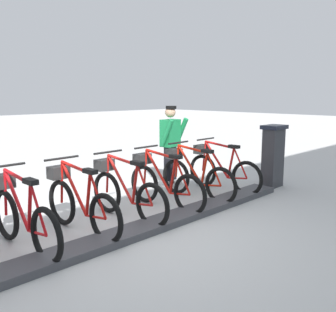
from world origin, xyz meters
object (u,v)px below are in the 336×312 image
object	(u,v)px
bike_docked_3	(125,192)
bike_docked_4	(79,202)
payment_kiosk	(273,155)
bike_docked_0	(221,169)
bike_docked_2	(163,183)
bike_docked_1	(194,175)
worker_near_rack	(171,142)
bike_docked_5	(21,216)

from	to	relation	value
bike_docked_3	bike_docked_4	world-z (taller)	same
payment_kiosk	bike_docked_0	bearing A→B (deg)	60.14
bike_docked_0	bike_docked_2	size ratio (longest dim) A/B	1.00
bike_docked_1	worker_near_rack	world-z (taller)	worker_near_rack
bike_docked_5	worker_near_rack	xyz separation A→B (m)	(1.04, -3.67, 0.48)
bike_docked_2	worker_near_rack	size ratio (longest dim) A/B	1.04
payment_kiosk	bike_docked_1	world-z (taller)	payment_kiosk
payment_kiosk	bike_docked_1	xyz separation A→B (m)	(0.57, 1.80, -0.24)
bike_docked_5	bike_docked_0	bearing A→B (deg)	-90.00
bike_docked_3	bike_docked_5	world-z (taller)	same
bike_docked_0	bike_docked_5	distance (m)	4.03
bike_docked_0	bike_docked_3	size ratio (longest dim) A/B	1.00
bike_docked_2	bike_docked_5	bearing A→B (deg)	90.00
bike_docked_0	bike_docked_1	world-z (taller)	same
bike_docked_1	worker_near_rack	distance (m)	1.23
payment_kiosk	bike_docked_3	world-z (taller)	payment_kiosk
payment_kiosk	bike_docked_4	bearing A→B (deg)	82.29
bike_docked_3	bike_docked_5	distance (m)	1.61
bike_docked_1	bike_docked_3	size ratio (longest dim) A/B	1.00
bike_docked_3	worker_near_rack	xyz separation A→B (m)	(1.04, -2.06, 0.48)
payment_kiosk	bike_docked_0	world-z (taller)	payment_kiosk
bike_docked_2	worker_near_rack	xyz separation A→B (m)	(1.04, -1.25, 0.48)
bike_docked_3	worker_near_rack	size ratio (longest dim) A/B	1.04
bike_docked_1	bike_docked_4	world-z (taller)	same
payment_kiosk	bike_docked_2	xyz separation A→B (m)	(0.57, 2.61, -0.24)
bike_docked_2	bike_docked_0	bearing A→B (deg)	-90.00
payment_kiosk	bike_docked_3	distance (m)	3.47
bike_docked_1	bike_docked_0	bearing A→B (deg)	-90.00
bike_docked_0	bike_docked_4	distance (m)	3.23
bike_docked_0	bike_docked_2	bearing A→B (deg)	90.00
bike_docked_1	bike_docked_2	bearing A→B (deg)	90.00
payment_kiosk	bike_docked_4	distance (m)	4.27
bike_docked_4	bike_docked_5	size ratio (longest dim) A/B	1.00
bike_docked_1	bike_docked_3	world-z (taller)	same
payment_kiosk	bike_docked_2	bearing A→B (deg)	77.64
worker_near_rack	bike_docked_2	bearing A→B (deg)	129.78
bike_docked_2	bike_docked_1	bearing A→B (deg)	-90.00
bike_docked_3	worker_near_rack	distance (m)	2.36
bike_docked_1	bike_docked_4	distance (m)	2.42
bike_docked_0	worker_near_rack	world-z (taller)	worker_near_rack
bike_docked_0	bike_docked_3	distance (m)	2.42
bike_docked_1	bike_docked_2	size ratio (longest dim) A/B	1.00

